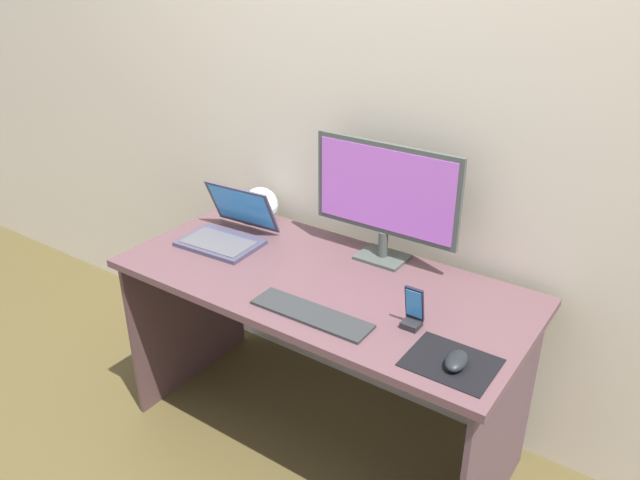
{
  "coord_description": "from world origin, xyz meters",
  "views": [
    {
      "loc": [
        1.08,
        -1.57,
        1.81
      ],
      "look_at": [
        0.01,
        -0.02,
        0.88
      ],
      "focal_mm": 34.92,
      "sensor_mm": 36.0,
      "label": 1
    }
  ],
  "objects_px": {
    "phone_in_dock": "(413,313)",
    "fishbowl": "(260,205)",
    "monitor": "(385,196)",
    "laptop": "(227,231)",
    "mouse": "(456,361)",
    "keyboard_external": "(311,314)"
  },
  "relations": [
    {
      "from": "laptop",
      "to": "phone_in_dock",
      "type": "relative_size",
      "value": 2.32
    },
    {
      "from": "monitor",
      "to": "fishbowl",
      "type": "xyz_separation_m",
      "value": [
        -0.59,
        0.01,
        -0.18
      ]
    },
    {
      "from": "laptop",
      "to": "mouse",
      "type": "bearing_deg",
      "value": -12.61
    },
    {
      "from": "laptop",
      "to": "fishbowl",
      "type": "bearing_deg",
      "value": 93.54
    },
    {
      "from": "mouse",
      "to": "monitor",
      "type": "bearing_deg",
      "value": 131.89
    },
    {
      "from": "laptop",
      "to": "mouse",
      "type": "distance_m",
      "value": 1.1
    },
    {
      "from": "fishbowl",
      "to": "phone_in_dock",
      "type": "height_order",
      "value": "fishbowl"
    },
    {
      "from": "keyboard_external",
      "to": "mouse",
      "type": "distance_m",
      "value": 0.49
    },
    {
      "from": "laptop",
      "to": "fishbowl",
      "type": "height_order",
      "value": "laptop"
    },
    {
      "from": "laptop",
      "to": "keyboard_external",
      "type": "distance_m",
      "value": 0.64
    },
    {
      "from": "laptop",
      "to": "keyboard_external",
      "type": "bearing_deg",
      "value": -23.52
    },
    {
      "from": "monitor",
      "to": "phone_in_dock",
      "type": "relative_size",
      "value": 4.12
    },
    {
      "from": "mouse",
      "to": "phone_in_dock",
      "type": "distance_m",
      "value": 0.23
    },
    {
      "from": "fishbowl",
      "to": "keyboard_external",
      "type": "distance_m",
      "value": 0.77
    },
    {
      "from": "monitor",
      "to": "phone_in_dock",
      "type": "distance_m",
      "value": 0.5
    },
    {
      "from": "laptop",
      "to": "fishbowl",
      "type": "xyz_separation_m",
      "value": [
        -0.01,
        0.22,
        0.03
      ]
    },
    {
      "from": "fishbowl",
      "to": "mouse",
      "type": "distance_m",
      "value": 1.18
    },
    {
      "from": "keyboard_external",
      "to": "phone_in_dock",
      "type": "xyz_separation_m",
      "value": [
        0.29,
        0.13,
        0.04
      ]
    },
    {
      "from": "monitor",
      "to": "keyboard_external",
      "type": "relative_size",
      "value": 1.39
    },
    {
      "from": "fishbowl",
      "to": "phone_in_dock",
      "type": "distance_m",
      "value": 0.96
    },
    {
      "from": "monitor",
      "to": "keyboard_external",
      "type": "bearing_deg",
      "value": -89.24
    },
    {
      "from": "phone_in_dock",
      "to": "fishbowl",
      "type": "bearing_deg",
      "value": 158.81
    }
  ]
}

